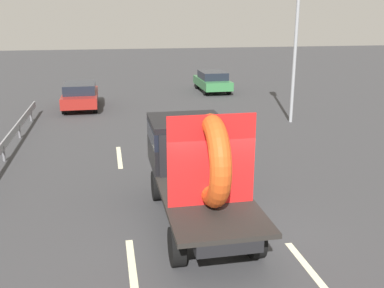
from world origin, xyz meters
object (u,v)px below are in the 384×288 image
(flatbed_truck, at_px, (194,157))
(oncoming_car, at_px, (212,81))
(distant_sedan, at_px, (80,95))
(traffic_light, at_px, (297,29))

(flatbed_truck, xyz_separation_m, oncoming_car, (4.94, 18.29, -0.77))
(distant_sedan, relative_size, oncoming_car, 1.03)
(distant_sedan, bearing_deg, oncoming_car, 25.21)
(distant_sedan, distance_m, traffic_light, 12.03)
(flatbed_truck, height_order, oncoming_car, flatbed_truck)
(distant_sedan, bearing_deg, traffic_light, -27.53)
(distant_sedan, height_order, traffic_light, traffic_light)
(traffic_light, relative_size, oncoming_car, 1.62)
(oncoming_car, bearing_deg, distant_sedan, -154.79)
(traffic_light, bearing_deg, oncoming_car, 100.18)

